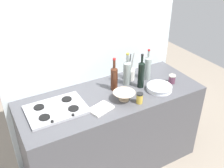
# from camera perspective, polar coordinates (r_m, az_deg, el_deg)

# --- Properties ---
(ground_plane) EXTENTS (6.00, 6.00, 0.00)m
(ground_plane) POSITION_cam_1_polar(r_m,az_deg,el_deg) (3.08, 0.00, -16.60)
(ground_plane) COLOR gray
(ground_plane) RESTS_ON ground
(counter_block) EXTENTS (1.80, 0.70, 0.90)m
(counter_block) POSITION_cam_1_polar(r_m,az_deg,el_deg) (2.76, 0.00, -10.24)
(counter_block) COLOR #4C4C51
(counter_block) RESTS_ON ground
(backsplash_panel) EXTENTS (1.90, 0.06, 2.29)m
(backsplash_panel) POSITION_cam_1_polar(r_m,az_deg,el_deg) (2.67, -4.01, 5.98)
(backsplash_panel) COLOR silver
(backsplash_panel) RESTS_ON ground
(stovetop_hob) EXTENTS (0.51, 0.37, 0.04)m
(stovetop_hob) POSITION_cam_1_polar(r_m,az_deg,el_deg) (2.33, -12.15, -5.47)
(stovetop_hob) COLOR #B2B2B7
(stovetop_hob) RESTS_ON counter_block
(plate_stack) EXTENTS (0.25, 0.25, 0.05)m
(plate_stack) POSITION_cam_1_polar(r_m,az_deg,el_deg) (2.60, 10.35, -0.81)
(plate_stack) COLOR white
(plate_stack) RESTS_ON counter_block
(wine_bottle_leftmost) EXTENTS (0.07, 0.07, 0.34)m
(wine_bottle_leftmost) POSITION_cam_1_polar(r_m,az_deg,el_deg) (2.51, 0.47, 1.41)
(wine_bottle_leftmost) COLOR #472314
(wine_bottle_leftmost) RESTS_ON counter_block
(wine_bottle_mid_left) EXTENTS (0.08, 0.08, 0.34)m
(wine_bottle_mid_left) POSITION_cam_1_polar(r_m,az_deg,el_deg) (2.61, 3.33, 2.64)
(wine_bottle_mid_left) COLOR gray
(wine_bottle_mid_left) RESTS_ON counter_block
(wine_bottle_mid_right) EXTENTS (0.06, 0.06, 0.36)m
(wine_bottle_mid_right) POSITION_cam_1_polar(r_m,az_deg,el_deg) (2.56, 6.44, 2.22)
(wine_bottle_mid_right) COLOR black
(wine_bottle_mid_right) RESTS_ON counter_block
(wine_bottle_rightmost) EXTENTS (0.07, 0.07, 0.34)m
(wine_bottle_rightmost) POSITION_cam_1_polar(r_m,az_deg,el_deg) (2.72, 7.85, 3.63)
(wine_bottle_rightmost) COLOR gray
(wine_bottle_rightmost) RESTS_ON counter_block
(mixing_bowl) EXTENTS (0.21, 0.21, 0.08)m
(mixing_bowl) POSITION_cam_1_polar(r_m,az_deg,el_deg) (2.40, 2.68, -2.60)
(mixing_bowl) COLOR beige
(mixing_bowl) RESTS_ON counter_block
(utensil_crock) EXTENTS (0.09, 0.09, 0.31)m
(utensil_crock) POSITION_cam_1_polar(r_m,az_deg,el_deg) (2.73, 4.12, 2.29)
(utensil_crock) COLOR silver
(utensil_crock) RESTS_ON counter_block
(condiment_jar_front) EXTENTS (0.06, 0.06, 0.10)m
(condiment_jar_front) POSITION_cam_1_polar(r_m,az_deg,el_deg) (2.36, 6.10, -3.10)
(condiment_jar_front) COLOR gold
(condiment_jar_front) RESTS_ON counter_block
(condiment_jar_rear) EXTENTS (0.07, 0.07, 0.09)m
(condiment_jar_rear) POSITION_cam_1_polar(r_m,az_deg,el_deg) (2.73, 13.07, 1.08)
(condiment_jar_rear) COLOR #66384C
(condiment_jar_rear) RESTS_ON counter_block
(cutting_board) EXTENTS (0.24, 0.20, 0.02)m
(cutting_board) POSITION_cam_1_polar(r_m,az_deg,el_deg) (2.29, -2.43, -5.46)
(cutting_board) COLOR silver
(cutting_board) RESTS_ON counter_block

